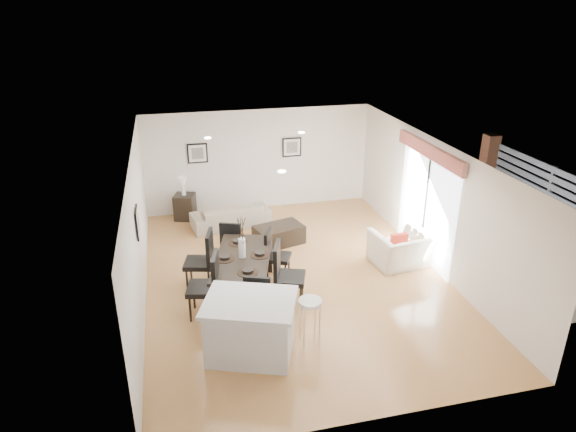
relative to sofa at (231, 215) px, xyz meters
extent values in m
plane|color=tan|center=(0.94, -2.92, -0.29)|extent=(8.00, 8.00, 0.00)
cube|color=silver|center=(0.94, 1.08, 1.06)|extent=(6.00, 0.04, 2.70)
cube|color=silver|center=(0.94, -6.92, 1.06)|extent=(6.00, 0.04, 2.70)
cube|color=silver|center=(-2.06, -2.92, 1.06)|extent=(0.04, 8.00, 2.70)
cube|color=silver|center=(3.94, -2.92, 1.06)|extent=(0.04, 8.00, 2.70)
cube|color=white|center=(0.94, -2.92, 2.41)|extent=(6.00, 8.00, 0.02)
imported|color=#9D947F|center=(0.00, 0.00, 0.00)|extent=(2.06, 1.09, 0.57)
imported|color=#EDE4CC|center=(3.28, -2.88, 0.09)|extent=(1.30, 1.17, 0.76)
imported|color=#375424|center=(6.46, -2.94, 0.07)|extent=(0.74, 0.67, 0.72)
imported|color=#375424|center=(6.84, -2.31, 0.08)|extent=(0.49, 0.49, 0.74)
cube|color=black|center=(-0.20, -3.33, 0.52)|extent=(1.49, 2.19, 0.07)
cylinder|color=black|center=(-0.86, -4.12, 0.10)|extent=(0.08, 0.08, 0.77)
cylinder|color=black|center=(-0.37, -2.32, 0.10)|extent=(0.08, 0.08, 0.77)
cylinder|color=black|center=(-0.03, -4.35, 0.10)|extent=(0.08, 0.08, 0.77)
cylinder|color=black|center=(0.47, -2.55, 0.10)|extent=(0.08, 0.08, 0.77)
cube|color=black|center=(-1.00, -3.83, 0.27)|extent=(0.66, 0.66, 0.10)
cube|color=black|center=(-0.76, -3.88, 0.61)|extent=(0.19, 0.55, 0.66)
cylinder|color=black|center=(-1.16, -3.57, -0.03)|extent=(0.04, 0.04, 0.50)
cylinder|color=black|center=(-0.74, -3.67, -0.03)|extent=(0.04, 0.04, 0.50)
cylinder|color=black|center=(-1.26, -3.99, -0.03)|extent=(0.04, 0.04, 0.50)
cylinder|color=black|center=(-0.84, -4.09, -0.03)|extent=(0.04, 0.04, 0.50)
cube|color=black|center=(-1.00, -2.83, 0.26)|extent=(0.65, 0.65, 0.09)
cube|color=black|center=(-0.77, -2.89, 0.60)|extent=(0.20, 0.54, 0.65)
cylinder|color=black|center=(-1.16, -2.57, -0.04)|extent=(0.04, 0.04, 0.50)
cylinder|color=black|center=(-0.74, -2.67, -0.04)|extent=(0.04, 0.04, 0.50)
cylinder|color=black|center=(-1.26, -2.99, -0.04)|extent=(0.04, 0.04, 0.50)
cylinder|color=black|center=(-0.84, -3.09, -0.04)|extent=(0.04, 0.04, 0.50)
cube|color=black|center=(0.60, -3.83, 0.27)|extent=(0.70, 0.70, 0.10)
cube|color=black|center=(0.37, -3.75, 0.62)|extent=(0.25, 0.55, 0.66)
cylinder|color=black|center=(0.74, -4.11, -0.03)|extent=(0.04, 0.04, 0.51)
cylinder|color=black|center=(0.33, -3.97, -0.03)|extent=(0.04, 0.04, 0.51)
cylinder|color=black|center=(0.88, -3.70, -0.03)|extent=(0.04, 0.04, 0.51)
cylinder|color=black|center=(0.47, -3.56, -0.03)|extent=(0.04, 0.04, 0.51)
cube|color=black|center=(0.60, -2.83, 0.19)|extent=(0.63, 0.63, 0.08)
cube|color=black|center=(0.42, -2.75, 0.48)|extent=(0.25, 0.45, 0.56)
cylinder|color=black|center=(0.69, -3.08, -0.07)|extent=(0.04, 0.04, 0.43)
cylinder|color=black|center=(0.36, -2.92, -0.07)|extent=(0.04, 0.04, 0.43)
cylinder|color=black|center=(0.85, -2.74, -0.07)|extent=(0.04, 0.04, 0.43)
cylinder|color=black|center=(0.51, -2.59, -0.07)|extent=(0.04, 0.04, 0.43)
cube|color=black|center=(-0.20, -4.67, 0.18)|extent=(0.60, 0.60, 0.08)
cube|color=black|center=(-0.13, -4.48, 0.47)|extent=(0.46, 0.22, 0.55)
cylinder|color=black|center=(-0.43, -4.77, -0.07)|extent=(0.04, 0.04, 0.42)
cylinder|color=black|center=(-0.30, -4.43, -0.07)|extent=(0.04, 0.04, 0.42)
cylinder|color=black|center=(-0.09, -4.90, -0.07)|extent=(0.04, 0.04, 0.42)
cylinder|color=black|center=(0.04, -4.56, -0.07)|extent=(0.04, 0.04, 0.42)
cube|color=black|center=(-0.20, -2.00, 0.18)|extent=(0.61, 0.61, 0.08)
cube|color=black|center=(-0.27, -2.18, 0.47)|extent=(0.45, 0.23, 0.56)
cylinder|color=black|center=(0.04, -1.90, -0.07)|extent=(0.04, 0.04, 0.43)
cylinder|color=black|center=(-0.10, -2.23, -0.07)|extent=(0.04, 0.04, 0.43)
cylinder|color=black|center=(-0.30, -1.76, -0.07)|extent=(0.04, 0.04, 0.43)
cylinder|color=black|center=(-0.44, -2.10, -0.07)|extent=(0.04, 0.04, 0.43)
cylinder|color=white|center=(-0.20, -3.33, 0.74)|extent=(0.13, 0.13, 0.39)
cylinder|color=black|center=(0.14, -3.33, 0.55)|extent=(0.38, 0.38, 0.01)
cylinder|color=black|center=(0.14, -3.33, 0.59)|extent=(0.20, 0.20, 0.06)
cylinder|color=black|center=(-0.20, -2.72, 0.55)|extent=(0.38, 0.38, 0.01)
cylinder|color=black|center=(-0.20, -2.72, 0.59)|extent=(0.20, 0.20, 0.06)
cylinder|color=black|center=(-0.53, -3.33, 0.55)|extent=(0.38, 0.38, 0.01)
cylinder|color=black|center=(-0.53, -3.33, 0.59)|extent=(0.20, 0.20, 0.06)
cylinder|color=black|center=(-0.20, -3.94, 0.55)|extent=(0.38, 0.38, 0.01)
cylinder|color=black|center=(-0.20, -3.94, 0.59)|extent=(0.20, 0.20, 0.06)
cube|color=black|center=(0.96, -1.26, -0.07)|extent=(1.24, 0.94, 0.44)
cube|color=black|center=(-1.10, 0.73, 0.05)|extent=(0.62, 0.62, 0.66)
cylinder|color=white|center=(-1.10, 0.73, 0.48)|extent=(0.11, 0.11, 0.20)
cone|color=silver|center=(-1.10, 0.73, 0.72)|extent=(0.25, 0.25, 0.27)
cube|color=maroon|center=(3.17, -2.99, 0.33)|extent=(0.37, 0.13, 0.36)
cube|color=silver|center=(-0.35, -5.10, 0.18)|extent=(1.57, 1.38, 0.93)
cube|color=silver|center=(-0.35, -5.10, 0.68)|extent=(1.71, 1.52, 0.07)
cylinder|color=white|center=(0.63, -5.10, 0.54)|extent=(0.39, 0.39, 0.06)
cylinder|color=silver|center=(0.76, -4.97, 0.13)|extent=(0.03, 0.03, 0.83)
cylinder|color=silver|center=(0.50, -4.97, 0.13)|extent=(0.03, 0.03, 0.83)
cylinder|color=silver|center=(0.50, -5.23, 0.13)|extent=(0.03, 0.03, 0.83)
cylinder|color=silver|center=(0.76, -5.23, 0.13)|extent=(0.03, 0.03, 0.83)
cube|color=black|center=(-0.66, 1.05, 1.36)|extent=(0.52, 0.03, 0.52)
cube|color=white|center=(-0.66, 1.05, 1.36)|extent=(0.44, 0.04, 0.44)
cube|color=#4F4F4B|center=(-0.66, 1.05, 1.36)|extent=(0.30, 0.04, 0.30)
cube|color=black|center=(1.84, 1.05, 1.36)|extent=(0.52, 0.03, 0.52)
cube|color=white|center=(1.84, 1.05, 1.36)|extent=(0.44, 0.04, 0.44)
cube|color=#4F4F4B|center=(1.84, 1.05, 1.36)|extent=(0.30, 0.04, 0.30)
cube|color=black|center=(-2.03, -3.12, 1.36)|extent=(0.03, 0.52, 0.52)
cube|color=white|center=(-2.03, -3.12, 1.36)|extent=(0.04, 0.44, 0.44)
cube|color=#4F4F4B|center=(-2.03, -3.12, 1.36)|extent=(0.04, 0.30, 0.30)
cube|color=white|center=(3.92, -2.62, 0.84)|extent=(0.02, 2.40, 2.25)
cube|color=black|center=(3.90, -2.62, 0.84)|extent=(0.03, 0.05, 2.25)
cube|color=black|center=(3.90, -2.62, 1.98)|extent=(0.03, 2.50, 0.05)
cube|color=maroon|center=(3.86, -2.62, 2.14)|extent=(0.10, 2.70, 0.28)
plane|color=gray|center=(5.94, -2.62, -0.29)|extent=(6.00, 6.00, 0.00)
cube|color=#303033|center=(7.14, -2.62, 0.61)|extent=(0.08, 5.50, 1.80)
cube|color=brown|center=(6.99, -0.22, 0.71)|extent=(0.35, 0.35, 2.00)
camera|label=1|loc=(-1.36, -11.88, 5.08)|focal=32.00mm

